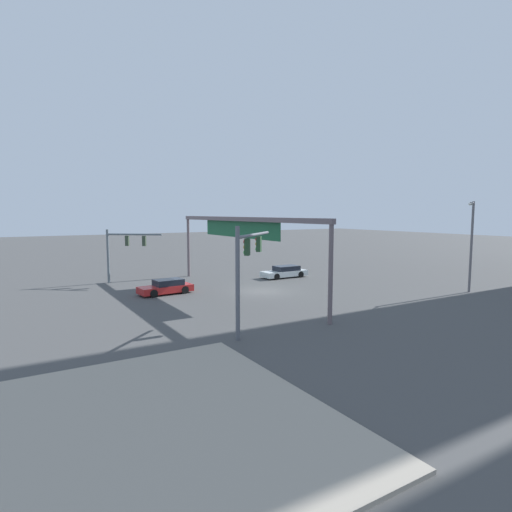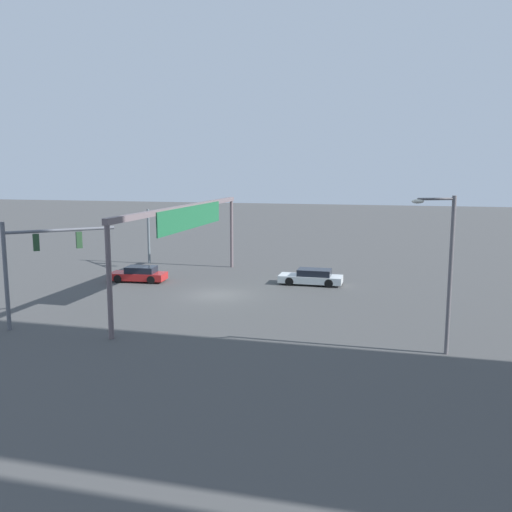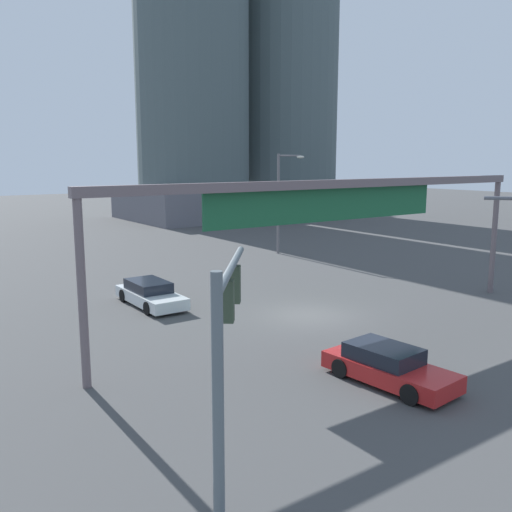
{
  "view_description": "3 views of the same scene",
  "coord_description": "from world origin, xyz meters",
  "px_view_note": "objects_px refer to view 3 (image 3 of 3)",
  "views": [
    {
      "loc": [
        29.96,
        -18.88,
        6.7
      ],
      "look_at": [
        2.4,
        -2.17,
        3.35
      ],
      "focal_mm": 29.39,
      "sensor_mm": 36.0,
      "label": 1
    },
    {
      "loc": [
        36.78,
        12.02,
        8.86
      ],
      "look_at": [
        -0.25,
        2.74,
        2.86
      ],
      "focal_mm": 39.12,
      "sensor_mm": 36.0,
      "label": 2
    },
    {
      "loc": [
        -16.31,
        -18.93,
        7.12
      ],
      "look_at": [
        -2.51,
        0.63,
        2.97
      ],
      "focal_mm": 38.74,
      "sensor_mm": 36.0,
      "label": 3
    }
  ],
  "objects_px": {
    "streetlamp_curved_arm": "(281,196)",
    "sedan_car_waiting_far": "(150,294)",
    "sedan_car_approaching": "(388,366)",
    "traffic_signal_near_corner": "(226,330)"
  },
  "relations": [
    {
      "from": "sedan_car_waiting_far",
      "to": "sedan_car_approaching",
      "type": "bearing_deg",
      "value": 9.15
    },
    {
      "from": "streetlamp_curved_arm",
      "to": "sedan_car_waiting_far",
      "type": "bearing_deg",
      "value": -84.75
    },
    {
      "from": "streetlamp_curved_arm",
      "to": "sedan_car_approaching",
      "type": "relative_size",
      "value": 1.69
    },
    {
      "from": "sedan_car_approaching",
      "to": "sedan_car_waiting_far",
      "type": "bearing_deg",
      "value": -175.74
    },
    {
      "from": "traffic_signal_near_corner",
      "to": "sedan_car_approaching",
      "type": "height_order",
      "value": "traffic_signal_near_corner"
    },
    {
      "from": "streetlamp_curved_arm",
      "to": "traffic_signal_near_corner",
      "type": "bearing_deg",
      "value": -64.6
    },
    {
      "from": "streetlamp_curved_arm",
      "to": "sedan_car_approaching",
      "type": "bearing_deg",
      "value": -54.53
    },
    {
      "from": "sedan_car_waiting_far",
      "to": "streetlamp_curved_arm",
      "type": "bearing_deg",
      "value": 119.95
    },
    {
      "from": "traffic_signal_near_corner",
      "to": "sedan_car_approaching",
      "type": "distance_m",
      "value": 7.97
    },
    {
      "from": "streetlamp_curved_arm",
      "to": "sedan_car_waiting_far",
      "type": "distance_m",
      "value": 17.47
    }
  ]
}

